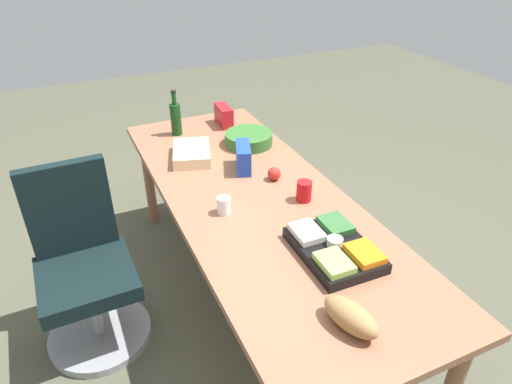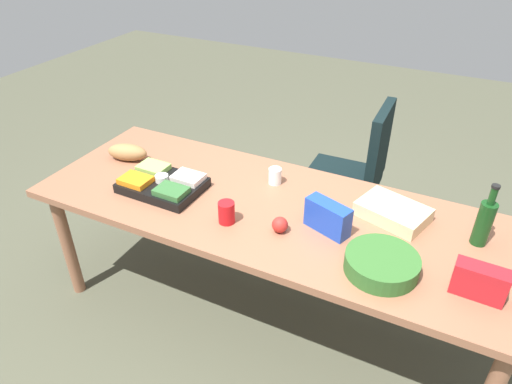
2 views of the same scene
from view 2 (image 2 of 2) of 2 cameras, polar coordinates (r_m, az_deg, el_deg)
ground_plane at (r=2.86m, az=1.45°, el=-14.47°), size 10.00×10.00×0.00m
conference_table at (r=2.39m, az=1.68°, el=-3.17°), size 2.46×0.90×0.77m
office_chair at (r=3.24m, az=11.28°, el=0.34°), size 0.56×0.56×1.01m
wine_bottle at (r=2.28m, az=26.31°, el=-3.29°), size 0.09×0.09×0.31m
paper_cup at (r=2.51m, az=2.36°, el=1.99°), size 0.08×0.08×0.09m
veggie_tray at (r=2.51m, az=-11.44°, el=1.04°), size 0.43×0.31×0.09m
apple_red at (r=2.16m, az=2.97°, el=-4.06°), size 0.08×0.08×0.08m
chip_bag_blue at (r=2.17m, az=8.83°, el=-3.08°), size 0.23×0.15×0.15m
sheet_cake at (r=2.34m, az=16.51°, el=-2.36°), size 0.37×0.30×0.07m
chip_bag_red at (r=2.02m, az=25.84°, el=-9.91°), size 0.20×0.09×0.14m
salad_bowl at (r=2.02m, az=15.22°, el=-8.51°), size 0.39×0.39×0.08m
bread_loaf at (r=2.84m, az=-15.56°, el=4.74°), size 0.26×0.17×0.10m
red_solo_cup at (r=2.21m, az=-3.66°, el=-2.52°), size 0.10×0.10×0.11m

